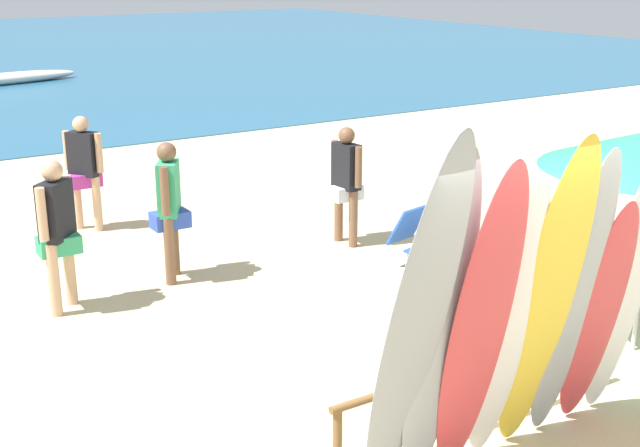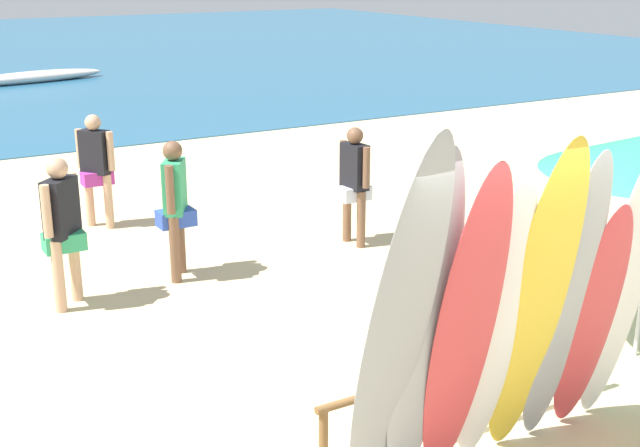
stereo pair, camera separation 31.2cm
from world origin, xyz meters
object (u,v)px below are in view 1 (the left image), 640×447
at_px(surfboard_grey_1, 440,328).
at_px(surfboard_red_2, 480,329).
at_px(surfboard_white_3, 507,325).
at_px(surfboard_white_7, 628,280).
at_px(surfboard_rack, 473,375).
at_px(beachgoer_by_water, 169,202).
at_px(surfboard_red_6, 598,314).
at_px(beachgoer_near_rack, 346,178).
at_px(surfboard_yellow_4, 546,301).
at_px(beachgoer_strolling, 57,225).
at_px(beach_chair_red, 419,237).
at_px(beach_chair_blue, 525,235).
at_px(distant_boat, 5,79).
at_px(surfboard_grey_0, 416,331).
at_px(surfboard_grey_5, 574,298).
at_px(beachgoer_midbeach, 84,165).

relative_size(surfboard_grey_1, surfboard_red_2, 1.03).
relative_size(surfboard_white_3, surfboard_white_7, 0.94).
height_order(surfboard_rack, beachgoer_by_water, beachgoer_by_water).
relative_size(surfboard_white_3, surfboard_red_6, 1.18).
xyz_separation_m(surfboard_red_6, surfboard_white_7, (0.28, -0.03, 0.25)).
height_order(surfboard_red_2, beachgoer_near_rack, surfboard_red_2).
relative_size(surfboard_rack, surfboard_white_3, 1.16).
bearing_deg(beachgoer_by_water, surfboard_yellow_4, -139.12).
height_order(surfboard_rack, surfboard_red_6, surfboard_red_6).
relative_size(surfboard_red_2, beachgoer_strolling, 1.53).
bearing_deg(surfboard_red_2, surfboard_white_7, 8.20).
distance_m(surfboard_red_2, surfboard_white_3, 0.38).
bearing_deg(surfboard_red_6, surfboard_white_3, -176.09).
xyz_separation_m(surfboard_red_2, beachgoer_by_water, (-0.16, 5.07, -0.30)).
bearing_deg(beach_chair_red, beachgoer_near_rack, 85.44).
xyz_separation_m(surfboard_yellow_4, beach_chair_blue, (2.96, 3.03, -0.87)).
relative_size(surfboard_rack, beachgoer_strolling, 1.63).
height_order(beach_chair_red, distant_boat, beach_chair_red).
distance_m(surfboard_grey_0, surfboard_red_6, 2.01).
distance_m(surfboard_grey_5, beachgoer_by_water, 5.13).
xyz_separation_m(surfboard_white_3, beach_chair_blue, (3.30, 2.98, -0.74)).
relative_size(surfboard_rack, surfboard_red_2, 1.07).
bearing_deg(distant_boat, surfboard_red_2, -94.96).
relative_size(surfboard_grey_5, beachgoer_near_rack, 1.55).
distance_m(surfboard_white_3, beachgoer_strolling, 5.12).
bearing_deg(beach_chair_blue, surfboard_yellow_4, -114.35).
relative_size(surfboard_grey_0, beach_chair_red, 3.45).
height_order(surfboard_white_3, surfboard_grey_5, surfboard_grey_5).
distance_m(surfboard_yellow_4, surfboard_grey_5, 0.36).
height_order(surfboard_grey_0, beachgoer_midbeach, surfboard_grey_0).
distance_m(beachgoer_midbeach, beach_chair_red, 4.80).
bearing_deg(surfboard_grey_5, beach_chair_red, 65.44).
bearing_deg(beachgoer_near_rack, beach_chair_red, 4.06).
bearing_deg(surfboard_white_7, surfboard_red_2, -172.89).
height_order(beachgoer_midbeach, distant_boat, beachgoer_midbeach).
distance_m(surfboard_grey_1, surfboard_red_6, 1.71).
height_order(surfboard_rack, beach_chair_red, beach_chair_red).
distance_m(surfboard_rack, beachgoer_strolling, 4.75).
bearing_deg(beachgoer_midbeach, distant_boat, 133.33).
height_order(surfboard_grey_5, surfboard_white_7, surfboard_white_7).
height_order(surfboard_yellow_4, distant_boat, surfboard_yellow_4).
bearing_deg(surfboard_grey_1, surfboard_red_6, 1.00).
xyz_separation_m(surfboard_yellow_4, beachgoer_near_rack, (1.64, 5.01, -0.38)).
relative_size(surfboard_red_2, surfboard_white_3, 1.09).
height_order(surfboard_red_6, beachgoer_by_water, surfboard_red_6).
height_order(surfboard_rack, surfboard_white_7, surfboard_white_7).
distance_m(surfboard_rack, beach_chair_red, 3.71).
bearing_deg(beachgoer_by_water, surfboard_grey_0, -153.36).
relative_size(surfboard_red_6, beachgoer_near_rack, 1.26).
distance_m(surfboard_rack, surfboard_grey_5, 1.02).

